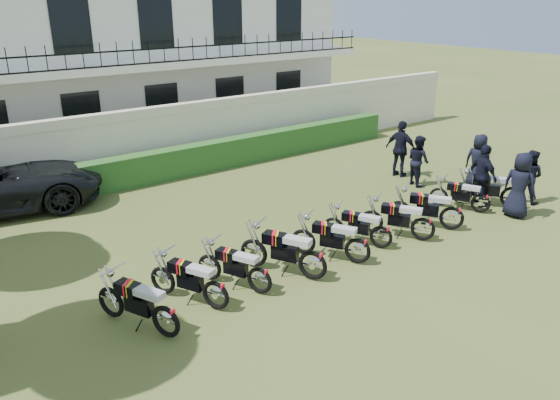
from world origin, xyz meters
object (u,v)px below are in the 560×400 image
Objects in this scene: officer_0 at (520,185)px; officer_2 at (483,176)px; motorcycle_1 at (216,288)px; motorcycle_3 at (313,258)px; motorcycle_0 at (165,314)px; officer_1 at (529,176)px; motorcycle_6 at (423,223)px; motorcycle_7 at (452,213)px; officer_3 at (478,161)px; motorcycle_4 at (358,245)px; officer_4 at (418,160)px; motorcycle_8 at (481,199)px; officer_5 at (401,149)px; motorcycle_5 at (381,232)px; motorcycle_2 at (260,274)px; motorcycle_9 at (513,192)px.

officer_0 is 1.00× the size of officer_2.
motorcycle_1 is 0.93× the size of motorcycle_3.
officer_1 reaches higher than motorcycle_0.
motorcycle_6 is at bearing -24.23° from motorcycle_0.
motorcycle_0 is 1.23m from motorcycle_1.
motorcycle_1 is 6.93m from motorcycle_7.
motorcycle_3 is at bearing 88.17° from officer_3.
motorcycle_0 is 3.48m from motorcycle_3.
motorcycle_4 reaches higher than motorcycle_1.
motorcycle_0 is 1.07× the size of officer_3.
motorcycle_7 is at bearing -32.50° from motorcycle_4.
motorcycle_1 is at bearing 120.74° from officer_4.
officer_1 is at bearing -98.97° from officer_2.
motorcycle_0 is at bearing 108.88° from officer_2.
motorcycle_0 is 1.17× the size of motorcycle_8.
officer_5 is (0.15, 4.39, 0.03)m from officer_0.
motorcycle_7 reaches higher than motorcycle_4.
motorcycle_3 is 1.20× the size of motorcycle_8.
motorcycle_5 is 0.89× the size of officer_2.
officer_1 reaches higher than motorcycle_6.
officer_3 is (9.43, 1.37, 0.40)m from motorcycle_2.
officer_0 reaches higher than officer_3.
officer_0 is 1.13× the size of officer_4.
officer_3 is (1.87, 1.45, 0.43)m from motorcycle_8.
officer_0 reaches higher than officer_4.
motorcycle_8 is 3.76m from officer_5.
motorcycle_9 reaches higher than motorcycle_8.
officer_3 is at bearing -165.66° from officer_5.
officer_2 reaches higher than motorcycle_7.
motorcycle_5 is 0.86× the size of officer_5.
motorcycle_2 is (1.03, -0.01, -0.02)m from motorcycle_1.
motorcycle_7 reaches higher than motorcycle_1.
officer_5 is (-1.15, 2.20, 0.09)m from officer_3.
officer_3 reaches higher than motorcycle_4.
motorcycle_4 is (4.79, 0.02, -0.01)m from motorcycle_0.
motorcycle_7 is (2.29, -0.34, 0.05)m from motorcycle_5.
motorcycle_5 is 5.20m from officer_4.
motorcycle_4 is at bearing 76.41° from officer_0.
motorcycle_2 is 0.92× the size of officer_2.
motorcycle_3 is 8.19m from officer_1.
officer_0 reaches higher than motorcycle_3.
officer_5 reaches higher than officer_4.
officer_5 reaches higher than motorcycle_4.
motorcycle_1 is 1.04× the size of motorcycle_9.
officer_1 is (10.47, -0.38, 0.32)m from motorcycle_1.
motorcycle_7 is at bearing -31.96° from motorcycle_6.
officer_1 is at bearing -27.97° from motorcycle_1.
motorcycle_1 is 1.04× the size of motorcycle_2.
motorcycle_2 is at bearing 142.92° from motorcycle_7.
motorcycle_8 is 1.94m from officer_1.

